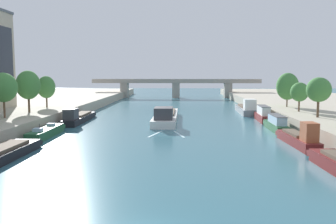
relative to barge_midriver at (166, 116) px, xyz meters
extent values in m
cube|color=silver|center=(0.00, 0.90, -0.39)|extent=(4.31, 22.20, 1.25)
cube|color=silver|center=(0.07, 12.34, -0.26)|extent=(3.99, 1.28, 1.00)
cube|color=silver|center=(0.00, 0.90, 0.27)|extent=(4.40, 22.20, 0.06)
cube|color=#38383D|center=(-0.04, -6.64, 1.32)|extent=(3.17, 4.45, 2.04)
cube|color=black|center=(-0.02, -4.41, 1.63)|extent=(2.52, 0.04, 0.57)
cube|color=brown|center=(0.02, 3.12, 0.48)|extent=(3.33, 11.55, 0.36)
cylinder|color=#232328|center=(0.60, -5.76, 0.85)|extent=(0.07, 0.07, 1.10)
cube|color=#A5D1DB|center=(2.69, -14.50, -1.00)|extent=(1.97, 5.87, 0.03)
cube|color=#A5D1DB|center=(-0.91, -14.48, -1.00)|extent=(2.03, 5.86, 0.03)
cube|color=black|center=(-16.04, -24.64, -0.38)|extent=(2.95, 1.29, 0.89)
cube|color=brown|center=(-16.19, -31.26, 0.28)|extent=(2.58, 8.21, 0.36)
cube|color=#235633|center=(-16.85, -17.24, -0.42)|extent=(2.33, 10.54, 1.18)
cube|color=#235633|center=(-16.97, -11.64, -0.30)|extent=(2.02, 1.29, 0.96)
cube|color=#235633|center=(-16.85, -17.24, 0.20)|extent=(2.37, 10.54, 0.06)
cube|color=#9EBCD6|center=(-16.90, -14.93, 0.43)|extent=(1.07, 0.92, 0.40)
cube|color=#9EBCD6|center=(-16.79, -20.17, 0.47)|extent=(1.18, 1.12, 0.48)
cylinder|color=#232328|center=(-16.47, -20.38, 0.78)|extent=(0.07, 0.07, 1.10)
cube|color=black|center=(-16.60, -1.13, -0.49)|extent=(2.90, 15.43, 1.05)
cube|color=black|center=(-16.70, 6.92, -0.38)|extent=(2.58, 1.26, 0.89)
cube|color=black|center=(-16.60, -1.13, 0.06)|extent=(2.95, 15.43, 0.06)
cube|color=#38383D|center=(-16.53, -6.36, 1.05)|extent=(2.07, 3.11, 1.90)
cube|color=black|center=(-16.55, -4.81, 1.33)|extent=(1.62, 0.05, 0.53)
cube|color=brown|center=(-16.62, 0.41, 0.27)|extent=(2.21, 8.03, 0.36)
cylinder|color=#232328|center=(-16.13, -5.74, 0.64)|extent=(0.07, 0.07, 1.10)
cube|color=maroon|center=(18.09, -29.72, -0.27)|extent=(2.63, 1.33, 0.99)
cube|color=maroon|center=(18.11, -22.11, -0.44)|extent=(2.44, 10.88, 1.15)
cube|color=maroon|center=(17.90, -16.36, -0.33)|extent=(1.98, 1.31, 0.94)
cube|color=maroon|center=(18.11, -22.11, 0.16)|extent=(2.48, 10.88, 0.06)
cube|color=#9E5133|center=(18.24, -25.79, 1.34)|extent=(1.61, 2.22, 2.29)
cube|color=black|center=(18.20, -24.70, 1.68)|extent=(1.23, 0.07, 0.64)
cube|color=brown|center=(18.07, -21.03, 0.37)|extent=(1.80, 5.68, 0.36)
cylinder|color=#232328|center=(18.53, -25.34, 0.74)|extent=(0.07, 0.07, 1.10)
cube|color=#235633|center=(18.43, -10.39, -0.43)|extent=(2.07, 9.49, 1.16)
cube|color=#235633|center=(18.51, -5.30, -0.32)|extent=(1.85, 1.27, 0.95)
cube|color=#235633|center=(18.43, -10.39, 0.17)|extent=(2.10, 9.49, 0.06)
cube|color=#9EBCD6|center=(18.43, -10.86, 0.86)|extent=(1.67, 6.08, 1.31)
cube|color=#4C4C51|center=(18.43, -10.86, 1.56)|extent=(1.79, 6.26, 0.08)
cylinder|color=#232328|center=(18.68, -13.23, 0.75)|extent=(0.07, 0.07, 1.10)
cube|color=maroon|center=(18.87, 0.98, -0.36)|extent=(2.26, 9.09, 1.30)
cube|color=maroon|center=(19.06, 5.84, -0.23)|extent=(1.86, 1.34, 1.02)
cube|color=maroon|center=(18.87, 0.98, 0.32)|extent=(2.30, 9.09, 0.06)
cube|color=white|center=(18.85, 0.53, 1.14)|extent=(1.79, 5.83, 1.59)
cube|color=#4C4C51|center=(18.85, 0.53, 1.98)|extent=(1.91, 6.01, 0.08)
cylinder|color=#232328|center=(19.04, -1.73, 0.90)|extent=(0.07, 0.07, 1.10)
cube|color=gray|center=(18.12, 14.91, -0.37)|extent=(3.68, 15.01, 1.29)
cube|color=gray|center=(18.35, 22.72, -0.24)|extent=(3.12, 1.35, 1.01)
cube|color=gray|center=(18.12, 14.91, 0.31)|extent=(3.74, 15.02, 0.06)
cube|color=white|center=(17.97, 9.84, 1.47)|extent=(2.52, 3.05, 2.27)
cube|color=black|center=(18.02, 11.34, 1.81)|extent=(1.95, 0.09, 0.64)
cube|color=brown|center=(18.16, 16.40, 0.52)|extent=(2.75, 7.83, 0.36)
cylinder|color=#232328|center=(18.48, 10.42, 0.89)|extent=(0.07, 0.07, 1.10)
cylinder|color=brown|center=(-24.68, -13.71, 3.05)|extent=(0.31, 0.31, 3.50)
ellipsoid|color=#427F3D|center=(-24.68, -13.71, 6.06)|extent=(4.25, 4.25, 4.59)
cylinder|color=brown|center=(-24.13, -6.02, 3.03)|extent=(0.38, 0.38, 3.47)
ellipsoid|color=#427F3D|center=(-24.13, -6.02, 6.18)|extent=(4.19, 4.19, 5.13)
cylinder|color=brown|center=(-24.60, 3.52, 2.74)|extent=(0.33, 0.33, 2.88)
ellipsoid|color=#427F3D|center=(-24.60, 3.52, 5.43)|extent=(3.63, 3.63, 4.54)
cylinder|color=brown|center=(24.65, -11.27, 2.96)|extent=(0.38, 0.38, 3.32)
ellipsoid|color=#427F3D|center=(24.65, -11.27, 5.69)|extent=(3.81, 3.81, 3.89)
cylinder|color=brown|center=(24.48, -2.74, 2.60)|extent=(0.30, 0.30, 2.61)
ellipsoid|color=#427F3D|center=(24.48, -2.74, 4.86)|extent=(3.26, 3.26, 3.47)
cylinder|color=brown|center=(25.04, 6.55, 2.65)|extent=(0.26, 0.26, 2.70)
ellipsoid|color=#427F3D|center=(25.04, 6.55, 5.53)|extent=(4.55, 4.55, 5.59)
cube|color=#232833|center=(-31.93, 1.25, 11.73)|extent=(0.04, 7.30, 11.38)
cube|color=gray|center=(0.91, 66.00, 4.83)|extent=(63.15, 4.40, 0.60)
cube|color=gray|center=(0.91, 64.00, 5.58)|extent=(63.15, 0.30, 0.90)
cube|color=gray|center=(0.91, 68.00, 5.58)|extent=(63.15, 0.30, 0.90)
cube|color=gray|center=(-18.67, 66.00, 1.76)|extent=(2.80, 3.60, 5.54)
cube|color=gray|center=(0.91, 66.00, 1.76)|extent=(2.80, 3.60, 5.54)
cube|color=gray|center=(20.48, 66.00, 1.76)|extent=(2.80, 3.60, 5.54)
camera|label=1|loc=(3.10, -67.68, 8.29)|focal=37.77mm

